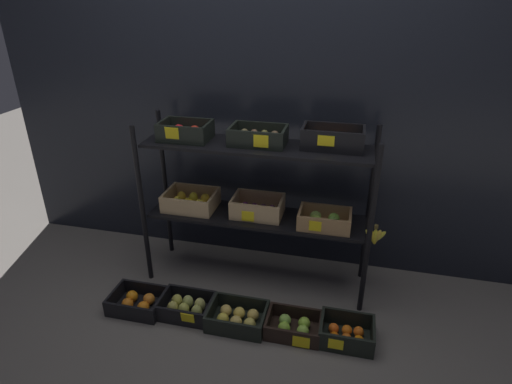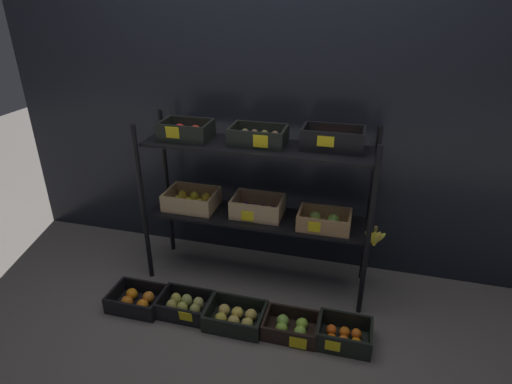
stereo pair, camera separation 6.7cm
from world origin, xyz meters
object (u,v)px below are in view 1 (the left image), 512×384
Objects in this scene: crate_ground_orange at (138,302)px; crate_ground_apple_green at (294,326)px; display_rack at (257,181)px; crate_ground_apple_gold at (238,318)px; crate_ground_pear at (187,307)px; crate_ground_tangerine at (346,334)px.

crate_ground_apple_green is (0.99, 0.02, -0.00)m from crate_ground_orange.
display_rack reaches higher than crate_ground_apple_green.
crate_ground_apple_green is at bearing 1.37° from crate_ground_apple_gold.
crate_ground_orange is 0.96× the size of crate_ground_apple_gold.
display_rack reaches higher than crate_ground_apple_gold.
crate_ground_tangerine is at bearing 0.12° from crate_ground_pear.
crate_ground_tangerine is (0.64, 0.01, 0.00)m from crate_ground_apple_gold.
crate_ground_tangerine is (0.30, 0.01, 0.00)m from crate_ground_apple_green.
crate_ground_orange is (-0.66, -0.49, -0.69)m from display_rack.
crate_ground_apple_gold is 1.09× the size of crate_ground_apple_green.
display_rack is at bearing 36.94° from crate_ground_orange.
crate_ground_pear and crate_ground_apple_gold have the same top height.
display_rack is 5.08× the size of crate_ground_tangerine.
crate_ground_apple_gold is at bearing -178.63° from crate_ground_apple_green.
display_rack is 0.90m from crate_ground_apple_green.
display_rack is 4.67× the size of crate_ground_orange.
crate_ground_orange reaches higher than crate_ground_apple_green.
crate_ground_pear is 0.33m from crate_ground_apple_gold.
crate_ground_apple_green is (0.67, -0.00, -0.01)m from crate_ground_pear.
crate_ground_apple_gold is (0.65, 0.01, 0.00)m from crate_ground_orange.
crate_ground_orange is at bearing -179.06° from crate_ground_apple_gold.
crate_ground_tangerine reaches higher than crate_ground_pear.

